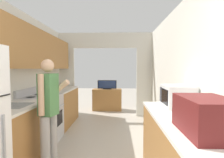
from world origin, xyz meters
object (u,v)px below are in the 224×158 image
object	(u,v)px
suitcase	(206,116)
television	(107,85)
range_oven	(42,119)
tv_cabinet	(107,99)
microwave	(177,96)
knife	(56,91)
person	(48,111)

from	to	relation	value
suitcase	television	distance (m)	4.69
range_oven	tv_cabinet	world-z (taller)	range_oven
range_oven	microwave	xyz separation A→B (m)	(2.28, -0.88, 0.60)
suitcase	television	xyz separation A→B (m)	(-1.08, 4.56, -0.18)
microwave	knife	size ratio (longest dim) A/B	1.56
suitcase	knife	bearing A→B (deg)	130.04
range_oven	tv_cabinet	bearing A→B (deg)	68.07
person	suitcase	distance (m)	1.98
television	suitcase	bearing A→B (deg)	-76.66
person	suitcase	size ratio (longest dim) A/B	2.73
tv_cabinet	knife	xyz separation A→B (m)	(-1.04, -2.07, 0.56)
suitcase	tv_cabinet	xyz separation A→B (m)	(-1.08, 4.60, -0.70)
person	tv_cabinet	bearing A→B (deg)	5.45
suitcase	tv_cabinet	size ratio (longest dim) A/B	0.58
television	tv_cabinet	bearing A→B (deg)	90.00
suitcase	tv_cabinet	distance (m)	4.78
tv_cabinet	person	bearing A→B (deg)	-99.58
person	microwave	distance (m)	1.80
suitcase	person	bearing A→B (deg)	149.31
range_oven	television	distance (m)	2.93
knife	television	bearing A→B (deg)	47.93
person	microwave	world-z (taller)	person
range_oven	television	world-z (taller)	range_oven
range_oven	tv_cabinet	xyz separation A→B (m)	(1.10, 2.72, -0.10)
person	knife	distance (m)	1.59
suitcase	tv_cabinet	bearing A→B (deg)	103.22
person	microwave	bearing A→B (deg)	-75.35
range_oven	person	world-z (taller)	person
suitcase	microwave	world-z (taller)	microwave
knife	microwave	bearing A→B (deg)	-49.50
range_oven	suitcase	distance (m)	2.93
range_oven	knife	world-z (taller)	range_oven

